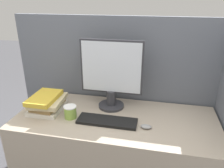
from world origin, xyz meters
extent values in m
cube|color=slate|center=(0.00, 0.67, 0.71)|extent=(1.87, 0.04, 1.42)
cube|color=tan|center=(0.00, 0.32, 0.37)|extent=(1.47, 0.63, 0.74)
cylinder|color=#333338|center=(-0.06, 0.47, 0.75)|extent=(0.20, 0.20, 0.02)
cylinder|color=#333338|center=(-0.06, 0.47, 0.81)|extent=(0.07, 0.07, 0.12)
cube|color=#333338|center=(-0.06, 0.48, 1.07)|extent=(0.48, 0.02, 0.41)
cube|color=silver|center=(-0.06, 0.47, 1.07)|extent=(0.45, 0.01, 0.39)
cube|color=black|center=(-0.04, 0.24, 0.75)|extent=(0.42, 0.14, 0.02)
ellipsoid|color=gray|center=(0.23, 0.22, 0.75)|extent=(0.07, 0.05, 0.03)
cylinder|color=#8CB247|center=(-0.32, 0.24, 0.78)|extent=(0.09, 0.09, 0.09)
cylinder|color=white|center=(-0.32, 0.24, 0.83)|extent=(0.09, 0.09, 0.01)
cube|color=silver|center=(-0.54, 0.31, 0.75)|extent=(0.23, 0.28, 0.03)
cube|color=olive|center=(-0.53, 0.31, 0.78)|extent=(0.19, 0.26, 0.03)
cube|color=#C6B78C|center=(-0.53, 0.32, 0.81)|extent=(0.25, 0.30, 0.03)
cube|color=gold|center=(-0.55, 0.30, 0.85)|extent=(0.19, 0.28, 0.03)
camera|label=1|loc=(0.27, -1.05, 1.57)|focal=35.00mm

